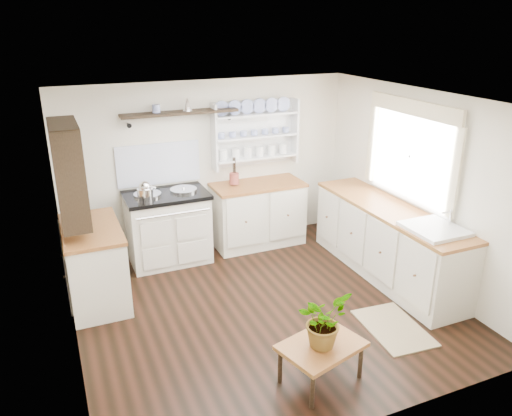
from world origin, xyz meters
name	(u,v)px	position (x,y,z in m)	size (l,w,h in m)	color
floor	(265,306)	(0.00, 0.00, 0.00)	(4.00, 3.80, 0.01)	black
wall_back	(209,165)	(0.00, 1.90, 1.15)	(4.00, 0.02, 2.30)	silver
wall_right	(419,187)	(2.00, 0.00, 1.15)	(0.02, 3.80, 2.30)	silver
wall_left	(63,243)	(-2.00, 0.00, 1.15)	(0.02, 3.80, 2.30)	silver
ceiling	(267,100)	(0.00, 0.00, 2.30)	(4.00, 3.80, 0.01)	white
window	(411,151)	(1.95, 0.15, 1.56)	(0.08, 1.55, 1.22)	white
aga_cooker	(168,227)	(-0.70, 1.57, 0.48)	(1.06, 0.73, 0.97)	beige
back_cabinets	(258,213)	(0.60, 1.60, 0.46)	(1.27, 0.63, 0.90)	beige
right_cabinets	(387,241)	(1.70, 0.10, 0.46)	(0.62, 2.43, 0.90)	beige
belfast_sink	(433,239)	(1.70, -0.65, 0.80)	(0.55, 0.60, 0.45)	white
left_cabinets	(95,263)	(-1.70, 0.90, 0.46)	(0.62, 1.13, 0.90)	beige
plate_rack	(254,133)	(0.65, 1.86, 1.56)	(1.20, 0.22, 0.90)	white
high_shelf	(180,113)	(-0.40, 1.78, 1.91)	(1.50, 0.29, 0.16)	black
left_shelving	(69,172)	(-1.84, 0.90, 1.55)	(0.28, 0.80, 1.05)	black
kettle	(145,191)	(-0.98, 1.45, 1.05)	(0.20, 0.20, 0.24)	silver
utensil_crock	(234,179)	(0.28, 1.68, 0.99)	(0.13, 0.13, 0.15)	brown
center_table	(321,348)	(-0.05, -1.31, 0.34)	(0.81, 0.67, 0.38)	brown
potted_plant	(323,320)	(-0.05, -1.31, 0.63)	(0.44, 0.38, 0.49)	#3F7233
floor_rug	(393,328)	(1.06, -0.92, 0.01)	(0.55, 0.85, 0.02)	olive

